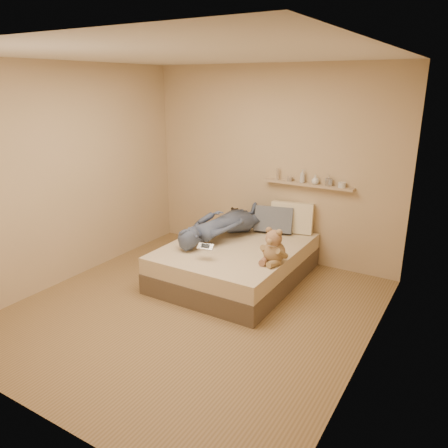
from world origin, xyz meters
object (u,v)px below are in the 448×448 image
Objects in this scene: dark_plush at (235,218)px; wall_shelf at (308,185)px; pillow_grey at (274,220)px; bed at (236,262)px; pillow_cream at (292,217)px; game_console at (205,247)px; teddy_bear at (274,249)px; person at (225,223)px.

wall_shelf reaches higher than dark_plush.
dark_plush is 0.59m from pillow_grey.
wall_shelf reaches higher than bed.
pillow_grey is at bearing -148.81° from wall_shelf.
pillow_grey is at bearing -144.94° from pillow_cream.
pillow_grey is 0.64m from wall_shelf.
bed is 1.38m from wall_shelf.
game_console is 1.30m from pillow_grey.
teddy_bear is 1.57× the size of dark_plush.
teddy_bear is at bearing -85.98° from wall_shelf.
pillow_cream is at bearing 11.86° from dark_plush.
game_console is 1.30m from dark_plush.
person reaches higher than pillow_grey.
wall_shelf is (0.94, 0.24, 0.54)m from dark_plush.
teddy_bear is 1.28m from wall_shelf.
dark_plush is at bearing 137.60° from teddy_bear.
pillow_cream is at bearing 35.06° from pillow_grey.
person is at bearing 105.36° from game_console.
pillow_grey is 0.33× the size of person.
bed is 0.84m from dark_plush.
wall_shelf is (0.16, 0.08, 0.45)m from pillow_cream.
wall_shelf is at bearing 25.96° from pillow_cream.
pillow_grey is 0.42× the size of wall_shelf.
dark_plush reaches higher than game_console.
teddy_bear reaches higher than dark_plush.
teddy_bear is 0.27× the size of person.
dark_plush is 0.80m from pillow_cream.
pillow_cream is at bearing -123.04° from person.
game_console is 0.47× the size of teddy_bear.
person is at bearing -75.38° from dark_plush.
pillow_cream is at bearing -154.04° from wall_shelf.
person is at bearing -138.47° from wall_shelf.
bed is 0.82m from pillow_grey.
game_console is at bearing -100.82° from pillow_grey.
bed is 3.45× the size of pillow_cream.
bed is at bearing -115.04° from pillow_cream.
game_console is 0.80m from person.
game_console is at bearing -74.92° from dark_plush.
dark_plush is at bearing -168.14° from pillow_cream.
person is (0.13, -0.48, 0.07)m from dark_plush.
game_console is 0.16× the size of wall_shelf.
teddy_bear is 1.13m from pillow_cream.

